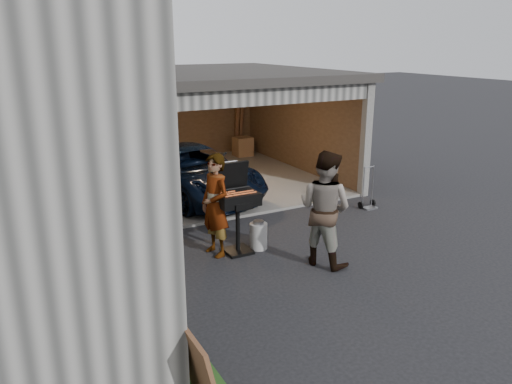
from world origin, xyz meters
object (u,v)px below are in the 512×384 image
(man, at_px, (325,208))
(propane_tank, at_px, (258,236))
(woman, at_px, (215,205))
(plywood_panel, at_px, (199,372))
(minivan, at_px, (191,174))
(hand_truck, at_px, (368,200))
(bbq_grill, at_px, (236,201))

(man, relative_size, propane_tank, 4.05)
(woman, bearing_deg, plywood_panel, -36.12)
(minivan, distance_m, plywood_panel, 7.31)
(minivan, xyz_separation_m, man, (0.62, -4.46, 0.38))
(minivan, xyz_separation_m, hand_truck, (3.21, -2.58, -0.40))
(man, xyz_separation_m, hand_truck, (2.59, 1.88, -0.79))
(woman, bearing_deg, hand_truck, 89.86)
(propane_tank, distance_m, plywood_panel, 4.27)
(man, distance_m, propane_tank, 1.44)
(hand_truck, bearing_deg, bbq_grill, -168.62)
(bbq_grill, xyz_separation_m, propane_tank, (0.41, -0.06, -0.70))
(woman, distance_m, man, 1.87)
(bbq_grill, distance_m, hand_truck, 3.83)
(woman, xyz_separation_m, bbq_grill, (0.37, -0.08, 0.04))
(bbq_grill, bearing_deg, propane_tank, -8.19)
(bbq_grill, bearing_deg, plywood_panel, -121.40)
(minivan, xyz_separation_m, bbq_grill, (-0.46, -3.36, 0.35))
(woman, relative_size, bbq_grill, 1.14)
(hand_truck, bearing_deg, propane_tank, -166.23)
(plywood_panel, bearing_deg, bbq_grill, 58.60)
(woman, bearing_deg, man, 40.74)
(plywood_panel, bearing_deg, woman, 63.75)
(bbq_grill, bearing_deg, woman, 167.58)
(minivan, bearing_deg, woman, -114.60)
(woman, bearing_deg, bbq_grill, 67.72)
(woman, bearing_deg, propane_tank, 69.92)
(woman, distance_m, propane_tank, 1.03)
(minivan, bearing_deg, plywood_panel, -121.15)
(bbq_grill, bearing_deg, hand_truck, 11.90)
(propane_tank, height_order, plywood_panel, plywood_panel)
(minivan, distance_m, bbq_grill, 3.41)
(minivan, xyz_separation_m, woman, (-0.83, -3.28, 0.31))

